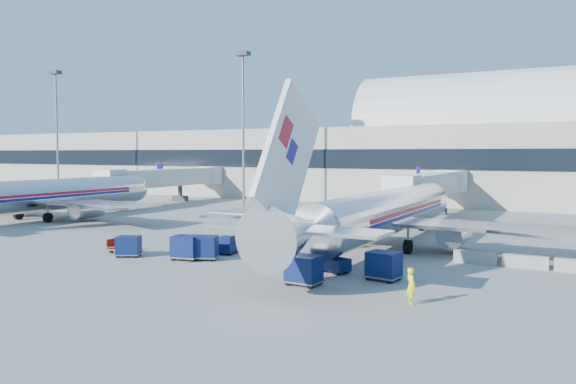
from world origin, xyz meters
The scene contains 20 objects.
ground centered at (0.00, 0.00, 0.00)m, with size 260.00×260.00×0.00m, color gray.
terminal centered at (-13.60, 55.96, 7.52)m, with size 170.00×28.15×21.00m.
airliner_main centered at (10.00, 4.51, 2.93)m, with size 32.00×37.26×12.07m.
airliner_mid centered at (-32.00, 4.51, 2.93)m, with size 32.00×37.26×12.07m.
jetbridge_near centered at (7.60, 30.81, 3.93)m, with size 4.40×27.50×6.25m.
jetbridge_mid centered at (-34.40, 30.81, 3.93)m, with size 4.40×27.50×6.25m.
mast_far_west centered at (-60.00, 30.00, 14.79)m, with size 2.00×1.20×22.60m.
mast_west centered at (-20.00, 30.00, 14.79)m, with size 2.00×1.20×22.60m.
barrier_near centered at (18.00, 2.00, 0.45)m, with size 3.00×0.55×0.90m, color #9E9E96.
barrier_mid centered at (21.30, 2.00, 0.45)m, with size 3.00×0.55×0.90m, color #9E9E96.
tug_lead centered at (5.46, -4.48, 0.62)m, with size 2.09×1.07×1.35m.
tug_right centered at (10.03, -5.54, 0.73)m, with size 2.71×1.93×1.60m.
tug_left centered at (0.22, -3.15, 0.66)m, with size 1.36×2.33×1.44m.
cart_train_a centered at (0.02, -6.16, 0.95)m, with size 2.46×2.21×1.78m.
cart_train_b centered at (-1.14, -6.80, 0.96)m, with size 2.29×1.90×1.80m.
cart_train_c centered at (-5.81, -7.90, 0.85)m, with size 2.22×2.04×1.58m.
cart_solo_near centered at (10.15, -9.75, 0.96)m, with size 2.13×1.67×1.79m.
cart_solo_far centered at (13.92, -6.16, 0.95)m, with size 2.23×1.83×1.77m.
cart_open_red centered at (-7.41, -6.98, 0.39)m, with size 2.08×1.52×0.54m.
ramp_worker centered at (17.00, -10.84, 0.97)m, with size 0.71×0.46×1.94m, color #CBD616.
Camera 1 is at (25.17, -39.37, 7.93)m, focal length 35.00 mm.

